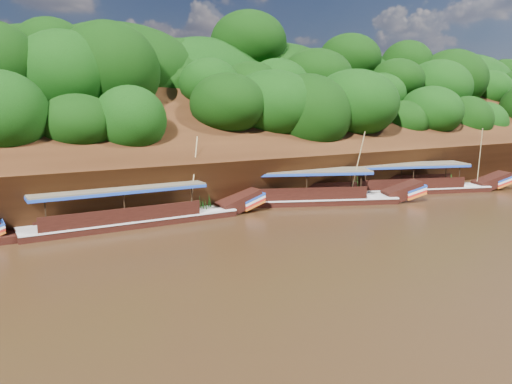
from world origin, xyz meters
TOP-DOWN VIEW (x-y plane):
  - ground at (0.00, 0.00)m, footprint 160.00×160.00m
  - riverbank at (-0.01, 22.73)m, footprint 120.00×30.06m
  - boat_0 at (13.87, 7.45)m, footprint 15.55×7.11m
  - boat_1 at (3.14, 7.99)m, footprint 15.01×7.91m
  - boat_2 at (-10.85, 8.56)m, footprint 16.26×2.68m
  - reeds at (-2.95, 9.68)m, footprint 50.36×2.48m

SIDE VIEW (x-z plane):
  - ground at x=0.00m, z-range 0.00..0.00m
  - boat_0 at x=13.87m, z-range -2.45..3.61m
  - boat_2 at x=-10.85m, z-range -2.41..3.56m
  - boat_1 at x=3.14m, z-range -2.45..3.66m
  - reeds at x=-2.95m, z-range -0.18..1.88m
  - riverbank at x=-0.01m, z-range -7.81..11.59m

